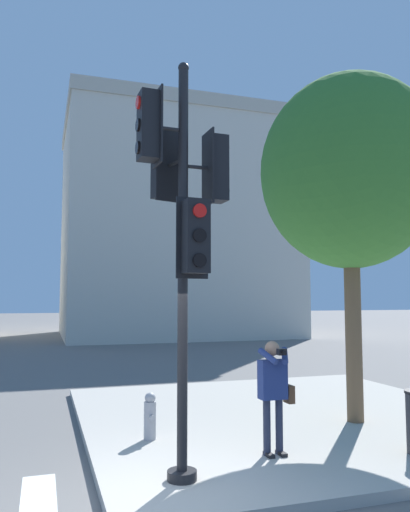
% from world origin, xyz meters
% --- Properties ---
extents(sidewalk_corner, '(8.00, 8.00, 0.15)m').
position_xyz_m(sidewalk_corner, '(3.50, 3.50, 0.07)').
color(sidewalk_corner, '#ADA89E').
rests_on(sidewalk_corner, ground_plane).
extents(traffic_signal_pole, '(1.28, 1.27, 5.47)m').
position_xyz_m(traffic_signal_pole, '(0.50, 0.59, 3.68)').
color(traffic_signal_pole, black).
rests_on(traffic_signal_pole, sidewalk_corner).
extents(person_photographer, '(0.58, 0.54, 1.65)m').
position_xyz_m(person_photographer, '(2.09, 1.16, 1.14)').
color(person_photographer, black).
rests_on(person_photographer, sidewalk_corner).
extents(street_tree, '(3.44, 3.44, 6.64)m').
position_xyz_m(street_tree, '(4.39, 2.49, 4.87)').
color(street_tree, brown).
rests_on(street_tree, sidewalk_corner).
extents(fire_hydrant, '(0.20, 0.26, 0.75)m').
position_xyz_m(fire_hydrant, '(0.50, 2.51, 0.52)').
color(fire_hydrant, '#99999E').
rests_on(fire_hydrant, sidewalk_corner).
extents(building_right, '(14.33, 11.83, 14.35)m').
position_xyz_m(building_right, '(7.04, 26.74, 7.19)').
color(building_right, beige).
rests_on(building_right, ground_plane).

